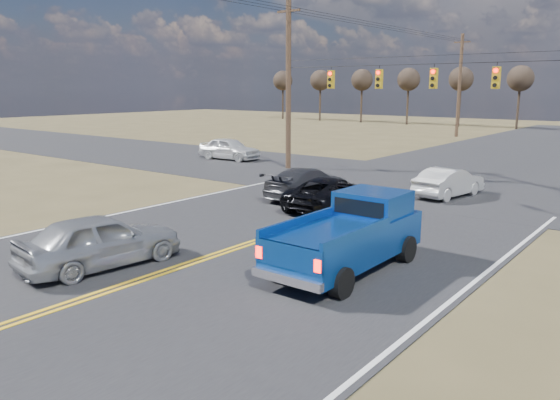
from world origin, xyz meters
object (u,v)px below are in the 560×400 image
Objects in this scene: black_suv at (330,193)px; cross_car_west at (229,149)px; silver_suv at (100,240)px; pickup_truck at (350,235)px; white_car_queue at (449,182)px; dgrey_car_queue at (308,183)px.

cross_car_west is at bearing -36.76° from black_suv.
black_suv is 1.06× the size of cross_car_west.
silver_suv is 1.00× the size of cross_car_west.
silver_suv is at bearing -149.37° from cross_car_west.
pickup_truck reaches higher than cross_car_west.
white_car_queue is at bearing 98.57° from pickup_truck.
dgrey_car_queue is 1.05× the size of cross_car_west.
white_car_queue is 0.90× the size of cross_car_west.
black_suv is 16.43m from cross_car_west.
silver_suv is 15.99m from white_car_queue.
black_suv is (0.96, 10.08, -0.10)m from silver_suv.
pickup_truck reaches higher than dgrey_car_queue.
cross_car_west is at bearing -29.16° from dgrey_car_queue.
cross_car_west is at bearing 141.26° from pickup_truck.
pickup_truck is 7.59m from black_suv.
silver_suv reaches higher than cross_car_west.
silver_suv is 0.95× the size of black_suv.
silver_suv is 1.11× the size of white_car_queue.
pickup_truck is at bearing 107.78° from white_car_queue.
cross_car_west is (-18.45, 14.83, -0.21)m from pickup_truck.
dgrey_car_queue reaches higher than black_suv.
cross_car_west reaches higher than black_suv.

